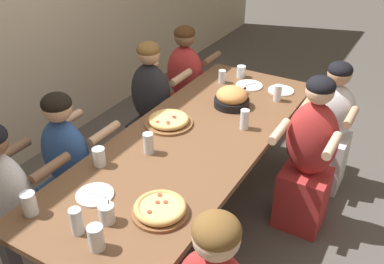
{
  "coord_description": "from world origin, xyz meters",
  "views": [
    {
      "loc": [
        -2.11,
        -1.22,
        2.31
      ],
      "look_at": [
        0.0,
        0.0,
        0.85
      ],
      "focal_mm": 40.0,
      "sensor_mm": 36.0,
      "label": 1
    }
  ],
  "objects": [
    {
      "name": "cocktail_glass_blue",
      "position": [
        -0.91,
        -0.03,
        0.84
      ],
      "size": [
        0.08,
        0.08,
        0.13
      ],
      "color": "silver",
      "rests_on": "dining_table"
    },
    {
      "name": "empty_plate_c",
      "position": [
        0.96,
        0.0,
        0.8
      ],
      "size": [
        0.22,
        0.22,
        0.02
      ],
      "color": "white",
      "rests_on": "dining_table"
    },
    {
      "name": "ground_plane",
      "position": [
        0.0,
        0.0,
        0.0
      ],
      "size": [
        18.0,
        18.0,
        0.0
      ],
      "primitive_type": "plane",
      "color": "#514C47",
      "rests_on": "ground"
    },
    {
      "name": "empty_plate_b",
      "position": [
        1.0,
        -0.26,
        0.8
      ],
      "size": [
        0.21,
        0.21,
        0.02
      ],
      "color": "white",
      "rests_on": "dining_table"
    },
    {
      "name": "drinking_glass_c",
      "position": [
        1.09,
        0.14,
        0.85
      ],
      "size": [
        0.08,
        0.08,
        0.1
      ],
      "color": "silver",
      "rests_on": "dining_table"
    },
    {
      "name": "diner_near_midright",
      "position": [
        0.45,
        -0.69,
        0.56
      ],
      "size": [
        0.51,
        0.4,
        1.22
      ],
      "rotation": [
        0.0,
        0.0,
        1.57
      ],
      "color": "#B22D2D",
      "rests_on": "ground"
    },
    {
      "name": "pizza_board_main",
      "position": [
        -0.72,
        -0.23,
        0.83
      ],
      "size": [
        0.3,
        0.3,
        0.06
      ],
      "color": "brown",
      "rests_on": "dining_table"
    },
    {
      "name": "diner_far_left",
      "position": [
        -0.96,
        0.69,
        0.54
      ],
      "size": [
        0.51,
        0.4,
        1.18
      ],
      "rotation": [
        0.0,
        0.0,
        -1.57
      ],
      "color": "silver",
      "rests_on": "ground"
    },
    {
      "name": "dining_table",
      "position": [
        0.0,
        0.0,
        0.72
      ],
      "size": [
        2.53,
        0.93,
        0.8
      ],
      "color": "brown",
      "rests_on": "ground"
    },
    {
      "name": "skillet_bowl",
      "position": [
        0.56,
        -0.02,
        0.86
      ],
      "size": [
        0.39,
        0.27,
        0.15
      ],
      "color": "black",
      "rests_on": "dining_table"
    },
    {
      "name": "drinking_glass_e",
      "position": [
        -1.04,
        0.05,
        0.87
      ],
      "size": [
        0.06,
        0.06,
        0.14
      ],
      "color": "silver",
      "rests_on": "dining_table"
    },
    {
      "name": "pizza_board_second",
      "position": [
        0.08,
        0.24,
        0.82
      ],
      "size": [
        0.34,
        0.34,
        0.06
      ],
      "color": "brown",
      "rests_on": "dining_table"
    },
    {
      "name": "diner_far_midleft",
      "position": [
        -0.49,
        0.69,
        0.53
      ],
      "size": [
        0.51,
        0.4,
        1.17
      ],
      "rotation": [
        0.0,
        0.0,
        -1.57
      ],
      "color": "#2D5193",
      "rests_on": "ground"
    },
    {
      "name": "drinking_glass_f",
      "position": [
        -1.06,
        0.36,
        0.86
      ],
      "size": [
        0.08,
        0.08,
        0.13
      ],
      "color": "silver",
      "rests_on": "dining_table"
    },
    {
      "name": "drinking_glass_g",
      "position": [
        -0.55,
        0.33,
        0.85
      ],
      "size": [
        0.08,
        0.08,
        0.12
      ],
      "color": "silver",
      "rests_on": "dining_table"
    },
    {
      "name": "diner_far_midright",
      "position": [
        0.51,
        0.69,
        0.55
      ],
      "size": [
        0.51,
        0.4,
        1.2
      ],
      "rotation": [
        0.0,
        0.0,
        -1.57
      ],
      "color": "#232328",
      "rests_on": "ground"
    },
    {
      "name": "drinking_glass_a",
      "position": [
        0.82,
        -0.29,
        0.85
      ],
      "size": [
        0.06,
        0.06,
        0.13
      ],
      "color": "silver",
      "rests_on": "dining_table"
    },
    {
      "name": "drinking_glass_b",
      "position": [
        0.3,
        -0.25,
        0.86
      ],
      "size": [
        0.06,
        0.06,
        0.14
      ],
      "color": "silver",
      "rests_on": "dining_table"
    },
    {
      "name": "empty_plate_a",
      "position": [
        -0.79,
        0.16,
        0.8
      ],
      "size": [
        0.21,
        0.21,
        0.02
      ],
      "color": "white",
      "rests_on": "dining_table"
    },
    {
      "name": "drinking_glass_d",
      "position": [
        0.91,
        0.23,
        0.85
      ],
      "size": [
        0.06,
        0.06,
        0.11
      ],
      "color": "silver",
      "rests_on": "dining_table"
    },
    {
      "name": "drinking_glass_i",
      "position": [
        -1.07,
        -0.1,
        0.85
      ],
      "size": [
        0.08,
        0.08,
        0.13
      ],
      "color": "silver",
      "rests_on": "dining_table"
    },
    {
      "name": "diner_far_right",
      "position": [
        1.06,
        0.69,
        0.54
      ],
      "size": [
        0.51,
        0.4,
        1.18
      ],
      "rotation": [
        0.0,
        0.0,
        -1.57
      ],
      "color": "#B22D2D",
      "rests_on": "ground"
    },
    {
      "name": "diner_near_right",
      "position": [
        1.04,
        -0.69,
        0.51
      ],
      "size": [
        0.51,
        0.4,
        1.12
      ],
      "rotation": [
        0.0,
        0.0,
        1.57
      ],
      "color": "silver",
      "rests_on": "ground"
    },
    {
      "name": "drinking_glass_h",
      "position": [
        -0.28,
        0.15,
        0.86
      ],
      "size": [
        0.07,
        0.07,
        0.14
      ],
      "color": "silver",
      "rests_on": "dining_table"
    }
  ]
}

